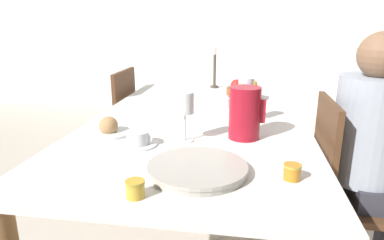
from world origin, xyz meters
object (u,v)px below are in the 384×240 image
object	(u,v)px
teacup_near_person	(138,139)
teacup_across	(224,103)
red_pitcher	(245,113)
wine_glass_water	(246,89)
chair_opposite	(110,129)
fruit_bowl	(244,92)
candlestick_tall	(215,73)
jam_jar_amber	(135,188)
wine_glass_juice	(185,106)
jam_jar_red	(292,171)
chair_person_side	(349,191)
serving_tray	(197,169)
person_seated	(377,146)
bread_plate	(109,129)

from	to	relation	value
teacup_near_person	teacup_across	size ratio (longest dim) A/B	1.00
red_pitcher	wine_glass_water	xyz separation A→B (m)	(0.00, 0.23, 0.05)
chair_opposite	fruit_bowl	world-z (taller)	chair_opposite
candlestick_tall	fruit_bowl	bearing A→B (deg)	-58.45
chair_opposite	jam_jar_amber	xyz separation A→B (m)	(0.65, -1.36, 0.30)
wine_glass_juice	jam_jar_red	distance (m)	0.50
chair_person_side	candlestick_tall	xyz separation A→B (m)	(-0.71, 0.96, 0.38)
serving_tray	person_seated	bearing A→B (deg)	34.51
jam_jar_red	person_seated	bearing A→B (deg)	49.46
chair_person_side	chair_opposite	bearing A→B (deg)	-115.98
teacup_across	bread_plate	world-z (taller)	bread_plate
person_seated	jam_jar_amber	bearing A→B (deg)	-52.07
wine_glass_water	candlestick_tall	distance (m)	0.87
person_seated	red_pitcher	distance (m)	0.60
wine_glass_juice	teacup_near_person	world-z (taller)	wine_glass_juice
teacup_near_person	jam_jar_amber	distance (m)	0.41
red_pitcher	teacup_near_person	xyz separation A→B (m)	(-0.41, -0.16, -0.09)
serving_tray	jam_jar_red	world-z (taller)	jam_jar_red
teacup_near_person	teacup_across	xyz separation A→B (m)	(0.29, 0.67, 0.00)
chair_person_side	serving_tray	xyz separation A→B (m)	(-0.63, -0.48, 0.28)
wine_glass_water	teacup_across	size ratio (longest dim) A/B	1.41
serving_tray	bread_plate	distance (m)	0.54
jam_jar_amber	red_pitcher	bearing A→B (deg)	62.37
wine_glass_water	serving_tray	world-z (taller)	wine_glass_water
chair_person_side	teacup_near_person	world-z (taller)	chair_person_side
wine_glass_water	jam_jar_amber	world-z (taller)	wine_glass_water
candlestick_tall	person_seated	bearing A→B (deg)	-50.25
wine_glass_juice	bread_plate	xyz separation A→B (m)	(-0.34, 0.03, -0.13)
jam_jar_red	candlestick_tall	distance (m)	1.49
bread_plate	jam_jar_amber	distance (m)	0.58
bread_plate	wine_glass_water	bearing A→B (deg)	25.88
person_seated	jam_jar_red	bearing A→B (deg)	-40.54
red_pitcher	jam_jar_red	xyz separation A→B (m)	(0.15, -0.37, -0.08)
teacup_across	jam_jar_amber	bearing A→B (deg)	-99.16
wine_glass_water	jam_jar_amber	xyz separation A→B (m)	(-0.29, -0.79, -0.13)
serving_tray	bread_plate	bearing A→B (deg)	143.05
chair_person_side	fruit_bowl	xyz separation A→B (m)	(-0.50, 0.62, 0.31)
jam_jar_amber	fruit_bowl	xyz separation A→B (m)	(0.28, 1.28, 0.02)
candlestick_tall	serving_tray	bearing A→B (deg)	-86.68
wine_glass_juice	fruit_bowl	world-z (taller)	wine_glass_juice
serving_tray	fruit_bowl	world-z (taller)	fruit_bowl
chair_person_side	red_pitcher	xyz separation A→B (m)	(-0.48, -0.11, 0.38)
teacup_near_person	chair_person_side	bearing A→B (deg)	16.63
wine_glass_juice	serving_tray	bearing A→B (deg)	-72.34
chair_person_side	serving_tray	size ratio (longest dim) A/B	2.79
person_seated	candlestick_tall	size ratio (longest dim) A/B	4.11
jam_jar_red	candlestick_tall	world-z (taller)	candlestick_tall
chair_person_side	fruit_bowl	world-z (taller)	chair_person_side
bread_plate	fruit_bowl	distance (m)	0.96
person_seated	jam_jar_amber	world-z (taller)	person_seated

